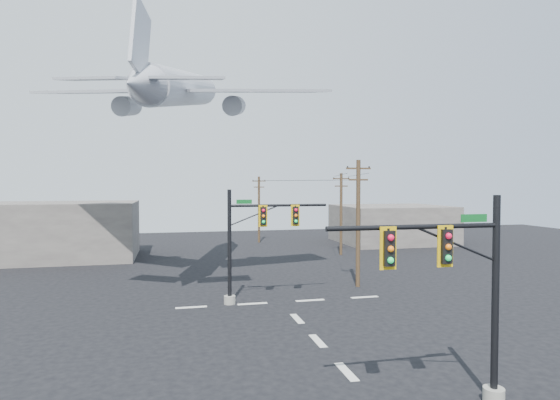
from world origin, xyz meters
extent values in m
plane|color=black|center=(0.00, 0.00, 0.00)|extent=(120.00, 120.00, 0.00)
cube|color=beige|center=(0.00, 0.00, 0.01)|extent=(0.40, 2.00, 0.01)
cube|color=beige|center=(0.00, 4.00, 0.01)|extent=(0.40, 2.00, 0.01)
cube|color=beige|center=(0.00, 8.00, 0.01)|extent=(0.40, 2.00, 0.01)
cube|color=beige|center=(-6.00, 12.00, 0.01)|extent=(2.00, 0.40, 0.01)
cube|color=beige|center=(-2.00, 12.00, 0.01)|extent=(2.00, 0.40, 0.01)
cube|color=beige|center=(2.00, 12.00, 0.01)|extent=(2.00, 0.40, 0.01)
cube|color=beige|center=(6.00, 12.00, 0.01)|extent=(2.00, 0.40, 0.01)
cylinder|color=gray|center=(4.22, -3.83, 0.27)|extent=(0.76, 0.76, 0.54)
cylinder|color=black|center=(4.22, -3.83, 3.79)|extent=(0.26, 0.26, 7.58)
cylinder|color=black|center=(0.99, -3.83, 6.50)|extent=(6.45, 0.17, 0.17)
cylinder|color=black|center=(2.61, -3.83, 5.85)|extent=(3.48, 0.09, 0.09)
cube|color=black|center=(2.07, -3.99, 5.82)|extent=(0.37, 0.32, 1.19)
cube|color=gold|center=(2.07, -3.97, 5.82)|extent=(0.60, 0.04, 1.46)
sphere|color=red|center=(2.07, -4.18, 6.19)|extent=(0.22, 0.22, 0.22)
sphere|color=orange|center=(2.07, -4.18, 5.82)|extent=(0.22, 0.22, 0.22)
sphere|color=#0EE45A|center=(2.07, -4.18, 5.44)|extent=(0.22, 0.22, 0.22)
cube|color=black|center=(-0.08, -3.99, 5.82)|extent=(0.37, 0.32, 1.19)
cube|color=gold|center=(-0.08, -3.97, 5.82)|extent=(0.60, 0.04, 1.46)
sphere|color=red|center=(-0.08, -4.18, 6.19)|extent=(0.22, 0.22, 0.22)
sphere|color=orange|center=(-0.08, -4.18, 5.82)|extent=(0.22, 0.22, 0.22)
sphere|color=#0EE45A|center=(-0.08, -4.18, 5.44)|extent=(0.22, 0.22, 0.22)
cube|color=#0C541D|center=(3.25, -3.89, 6.77)|extent=(1.03, 0.04, 0.28)
cylinder|color=gray|center=(-3.47, 12.32, 0.27)|extent=(0.76, 0.76, 0.54)
cylinder|color=black|center=(-3.47, 12.32, 3.80)|extent=(0.26, 0.26, 7.61)
cylinder|color=black|center=(-0.13, 12.32, 6.52)|extent=(6.69, 0.17, 0.17)
cylinder|color=black|center=(-1.80, 12.32, 5.87)|extent=(3.59, 0.09, 0.09)
cube|color=black|center=(-1.24, 12.15, 5.84)|extent=(0.37, 0.33, 1.20)
cube|color=gold|center=(-1.24, 12.18, 5.84)|extent=(0.60, 0.04, 1.47)
sphere|color=red|center=(-1.24, 11.97, 6.22)|extent=(0.22, 0.22, 0.22)
sphere|color=orange|center=(-1.24, 11.97, 5.84)|extent=(0.22, 0.22, 0.22)
sphere|color=#0EE45A|center=(-1.24, 11.97, 5.46)|extent=(0.22, 0.22, 0.22)
cube|color=black|center=(0.99, 12.15, 5.84)|extent=(0.37, 0.33, 1.20)
cube|color=gold|center=(0.99, 12.18, 5.84)|extent=(0.60, 0.04, 1.47)
sphere|color=red|center=(0.99, 11.97, 6.22)|extent=(0.22, 0.22, 0.22)
sphere|color=orange|center=(0.99, 11.97, 5.84)|extent=(0.22, 0.22, 0.22)
sphere|color=#0EE45A|center=(0.99, 11.97, 5.46)|extent=(0.22, 0.22, 0.22)
cube|color=#0C541D|center=(-2.49, 12.25, 6.79)|extent=(1.03, 0.04, 0.28)
cylinder|color=#4C3720|center=(6.85, 15.31, 4.91)|extent=(0.33, 0.33, 9.82)
cube|color=#4C3720|center=(6.85, 15.31, 9.16)|extent=(1.97, 0.21, 0.13)
cube|color=#4C3720|center=(6.85, 15.31, 8.29)|extent=(1.53, 0.20, 0.13)
cylinder|color=black|center=(5.98, 15.35, 9.27)|extent=(0.11, 0.11, 0.13)
cylinder|color=black|center=(6.85, 15.31, 9.27)|extent=(0.11, 0.11, 0.13)
cylinder|color=black|center=(7.73, 15.27, 9.27)|extent=(0.11, 0.11, 0.13)
cylinder|color=#4C3720|center=(11.27, 30.83, 4.58)|extent=(0.31, 0.31, 9.16)
cube|color=#4C3720|center=(11.27, 30.83, 8.54)|extent=(1.82, 0.61, 0.12)
cube|color=#4C3720|center=(11.27, 30.83, 7.72)|extent=(1.42, 0.50, 0.12)
cylinder|color=black|center=(10.48, 31.05, 8.65)|extent=(0.10, 0.10, 0.12)
cylinder|color=black|center=(11.27, 30.83, 8.65)|extent=(0.10, 0.10, 0.12)
cylinder|color=black|center=(12.07, 30.62, 8.65)|extent=(0.10, 0.10, 0.12)
cylinder|color=#4C3720|center=(4.36, 43.92, 4.48)|extent=(0.31, 0.31, 8.95)
cube|color=#4C3720|center=(4.36, 43.92, 8.34)|extent=(1.79, 0.64, 0.12)
cube|color=#4C3720|center=(4.36, 43.92, 7.53)|extent=(1.40, 0.52, 0.12)
cylinder|color=black|center=(3.58, 44.16, 8.44)|extent=(0.10, 0.10, 0.12)
cylinder|color=black|center=(4.36, 43.92, 8.44)|extent=(0.10, 0.10, 0.12)
cylinder|color=black|center=(5.14, 43.69, 8.44)|extent=(0.10, 0.10, 0.12)
cylinder|color=black|center=(8.22, 23.07, 8.80)|extent=(4.50, 15.53, 0.03)
cylinder|color=black|center=(7.00, 37.38, 8.39)|extent=(6.93, 13.10, 0.03)
cylinder|color=black|center=(9.91, 23.07, 8.80)|extent=(4.40, 15.53, 0.03)
cylinder|color=black|center=(8.64, 37.38, 8.39)|extent=(6.95, 13.10, 0.03)
cylinder|color=#A3A7AF|center=(-6.36, 20.91, 15.79)|extent=(7.27, 18.06, 5.90)
cone|color=#A3A7AF|center=(-3.66, 31.22, 17.70)|extent=(3.83, 4.94, 3.46)
cone|color=#A3A7AF|center=(-9.06, 10.60, 13.87)|extent=(3.54, 4.82, 3.19)
cube|color=#A3A7AF|center=(-12.73, 21.37, 15.31)|extent=(11.30, 10.32, 0.92)
cube|color=#A3A7AF|center=(-0.58, 18.19, 15.31)|extent=(11.95, 5.91, 0.92)
cylinder|color=#A3A7AF|center=(-10.67, 21.79, 14.32)|extent=(2.30, 3.35, 2.05)
cylinder|color=#A3A7AF|center=(-2.17, 19.56, 14.32)|extent=(2.30, 3.35, 2.05)
cube|color=#A3A7AF|center=(-8.93, 11.08, 16.64)|extent=(1.19, 3.77, 4.97)
cube|color=#A3A7AF|center=(-11.68, 11.72, 14.31)|extent=(4.77, 3.85, 0.50)
cube|color=#A3A7AF|center=(-6.23, 10.29, 14.31)|extent=(4.41, 1.95, 0.50)
cube|color=slate|center=(-20.00, 35.00, 3.00)|extent=(18.00, 10.00, 6.00)
cube|color=slate|center=(22.00, 40.00, 2.50)|extent=(14.00, 12.00, 5.00)
camera|label=1|loc=(-7.17, -18.40, 7.99)|focal=30.00mm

